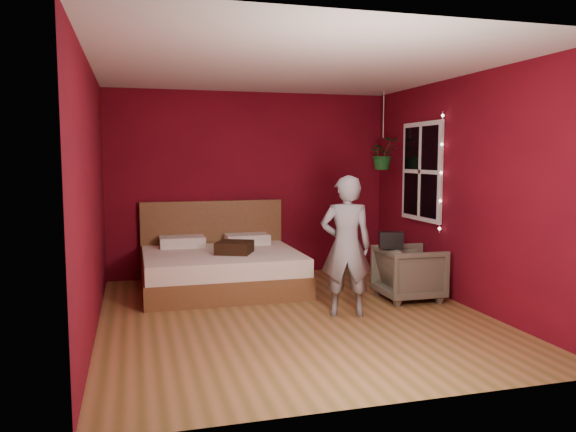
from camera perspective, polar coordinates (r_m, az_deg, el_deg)
name	(u,v)px	position (r m, az deg, el deg)	size (l,w,h in m)	color
floor	(294,316)	(6.08, 0.60, -10.09)	(4.50, 4.50, 0.00)	#9A6A3D
room_walls	(294,158)	(5.84, 0.62, 5.94)	(4.04, 4.54, 2.62)	maroon
window	(421,172)	(7.44, 13.38, 4.41)	(0.05, 0.97, 1.27)	white
fairy_lights	(441,173)	(6.97, 15.29, 4.26)	(0.04, 0.04, 1.45)	silver
bed	(221,267)	(7.29, -6.86, -5.16)	(1.96, 1.67, 1.08)	brown
person	(346,246)	(5.97, 5.92, -3.07)	(0.55, 0.36, 1.50)	slate
armchair	(409,273)	(6.83, 12.22, -5.67)	(0.68, 0.70, 0.64)	#595546
handbag	(391,240)	(6.55, 10.42, -2.42)	(0.27, 0.13, 0.19)	black
throw_pillow	(234,247)	(7.04, -5.46, -3.19)	(0.41, 0.41, 0.15)	#311C10
hanging_plant	(383,154)	(7.94, 9.61, 6.25)	(0.41, 0.36, 1.09)	silver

